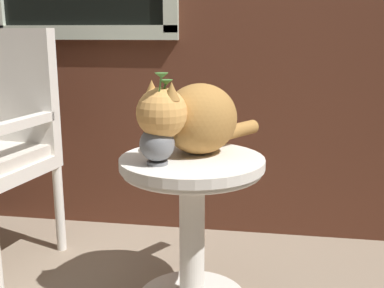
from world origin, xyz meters
The scene contains 3 objects.
wicker_side_table centered at (0.30, 0.15, 0.40)m, with size 0.52×0.52×0.58m.
cat centered at (0.29, 0.19, 0.72)m, with size 0.40×0.54×0.28m.
pewter_vase_with_ivy centered at (0.19, 0.04, 0.67)m, with size 0.12×0.12×0.31m.
Camera 1 is at (0.56, -1.47, 1.02)m, focal length 44.61 mm.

